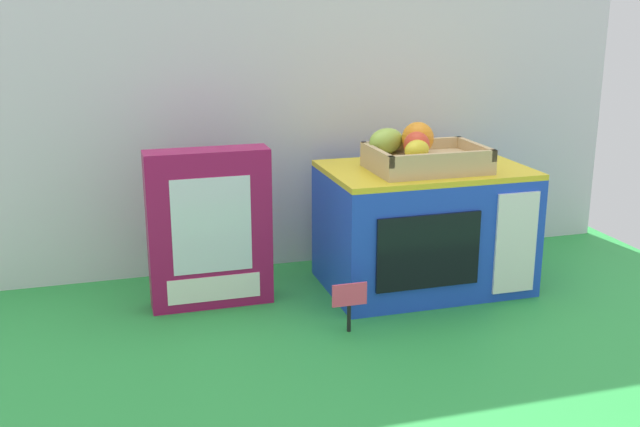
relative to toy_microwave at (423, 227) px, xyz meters
The scene contains 6 objects.
ground_plane 0.25m from the toy_microwave, behind, with size 1.70×1.70×0.00m, color green.
display_back_panel 0.38m from the toy_microwave, 130.39° to the left, with size 1.61×0.03×0.68m, color silver.
toy_microwave is the anchor object (origin of this frame).
food_groups_crate 0.17m from the toy_microwave, 146.81° to the right, with size 0.24×0.19×0.10m.
cookie_set_box 0.47m from the toy_microwave, behind, with size 0.25×0.08×0.33m.
price_sign 0.32m from the toy_microwave, 140.93° to the right, with size 0.07×0.01×0.10m.
Camera 1 is at (-0.48, -1.48, 0.63)m, focal length 42.90 mm.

